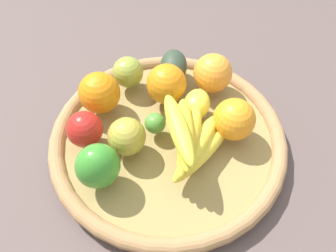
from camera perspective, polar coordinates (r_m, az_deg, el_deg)
ground_plane at (r=0.70m, az=0.00°, el=-3.06°), size 2.40×2.40×0.00m
basket at (r=0.68m, az=0.00°, el=-2.10°), size 0.46×0.46×0.04m
orange_3 at (r=0.69m, az=-0.25°, el=6.94°), size 0.11×0.11×0.08m
orange_1 at (r=0.72m, az=7.37°, el=8.63°), size 0.11×0.11×0.08m
banana_bunch at (r=0.60m, az=3.78°, el=-2.31°), size 0.16×0.16×0.09m
orange_2 at (r=0.69m, az=-11.21°, el=5.38°), size 0.09×0.09×0.08m
bell_pepper at (r=0.58m, az=-11.46°, el=-6.48°), size 0.09×0.08×0.09m
lime_0 at (r=0.65m, az=-2.12°, el=0.46°), size 0.06×0.06×0.04m
lemon_0 at (r=0.68m, az=4.72°, el=3.52°), size 0.09×0.08×0.05m
orange_0 at (r=0.65m, az=10.81°, el=1.10°), size 0.10×0.10×0.08m
apple_1 at (r=0.65m, az=-13.55°, el=-0.51°), size 0.08×0.08×0.07m
avocado at (r=0.75m, az=0.94°, el=9.86°), size 0.10×0.10×0.06m
apple_2 at (r=0.62m, az=-6.80°, el=-1.71°), size 0.10×0.10×0.07m
apple_0 at (r=0.74m, az=-6.60°, el=8.80°), size 0.08×0.08×0.06m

